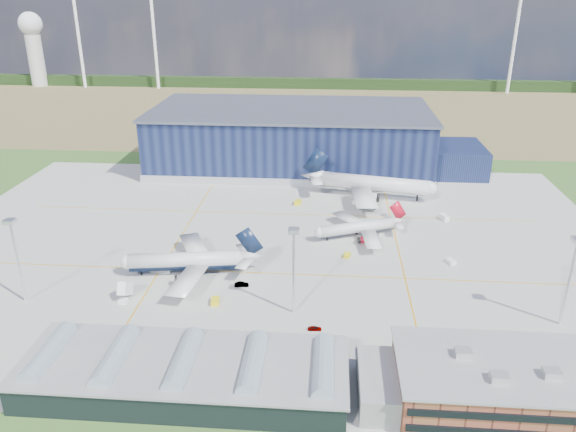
# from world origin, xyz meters

# --- Properties ---
(ground) EXTENTS (600.00, 600.00, 0.00)m
(ground) POSITION_xyz_m (0.00, 0.00, 0.00)
(ground) COLOR #2C521F
(ground) RESTS_ON ground
(apron) EXTENTS (220.00, 160.00, 0.08)m
(apron) POSITION_xyz_m (0.00, 10.00, 0.03)
(apron) COLOR #A8A8A2
(apron) RESTS_ON ground
(farmland) EXTENTS (600.00, 220.00, 0.01)m
(farmland) POSITION_xyz_m (0.00, 220.00, 0.00)
(farmland) COLOR olive
(farmland) RESTS_ON ground
(treeline) EXTENTS (600.00, 8.00, 8.00)m
(treeline) POSITION_xyz_m (0.00, 300.00, 4.00)
(treeline) COLOR black
(treeline) RESTS_ON ground
(horizon_dressing) EXTENTS (440.20, 18.00, 70.00)m
(horizon_dressing) POSITION_xyz_m (-191.30, 294.39, 34.20)
(horizon_dressing) COLOR white
(horizon_dressing) RESTS_ON ground
(hangar) EXTENTS (145.00, 62.00, 26.10)m
(hangar) POSITION_xyz_m (2.81, 94.80, 11.62)
(hangar) COLOR #101737
(hangar) RESTS_ON ground
(ops_building) EXTENTS (46.00, 23.00, 10.90)m
(ops_building) POSITION_xyz_m (55.01, -60.00, 4.79)
(ops_building) COLOR brown
(ops_building) RESTS_ON ground
(glass_concourse) EXTENTS (78.00, 23.00, 8.60)m
(glass_concourse) POSITION_xyz_m (-6.45, -60.00, 3.69)
(glass_concourse) COLOR black
(glass_concourse) RESTS_ON ground
(light_mast_west) EXTENTS (2.60, 2.60, 23.00)m
(light_mast_west) POSITION_xyz_m (-60.00, -30.00, 15.43)
(light_mast_west) COLOR silver
(light_mast_west) RESTS_ON ground
(light_mast_center) EXTENTS (2.60, 2.60, 23.00)m
(light_mast_center) POSITION_xyz_m (10.00, -30.00, 15.43)
(light_mast_center) COLOR silver
(light_mast_center) RESTS_ON ground
(light_mast_east) EXTENTS (2.60, 2.60, 23.00)m
(light_mast_east) POSITION_xyz_m (75.00, -30.00, 15.43)
(light_mast_east) COLOR silver
(light_mast_east) RESTS_ON ground
(airliner_navy) EXTENTS (46.67, 45.92, 13.41)m
(airliner_navy) POSITION_xyz_m (-21.71, -12.00, 6.70)
(airliner_navy) COLOR silver
(airliner_navy) RESTS_ON ground
(airliner_red) EXTENTS (42.50, 42.10, 10.73)m
(airliner_red) POSITION_xyz_m (27.30, 16.98, 5.36)
(airliner_red) COLOR silver
(airliner_red) RESTS_ON ground
(airliner_widebody) EXTENTS (62.51, 61.62, 17.30)m
(airliner_widebody) POSITION_xyz_m (35.08, 55.00, 8.65)
(airliner_widebody) COLOR silver
(airliner_widebody) RESTS_ON ground
(gse_tug_a) EXTENTS (2.41, 3.54, 1.38)m
(gse_tug_a) POSITION_xyz_m (-10.44, -27.45, 0.69)
(gse_tug_a) COLOR yellow
(gse_tug_a) RESTS_ON ground
(gse_tug_b) EXTENTS (2.36, 2.99, 1.14)m
(gse_tug_b) POSITION_xyz_m (23.96, 2.22, 0.57)
(gse_tug_b) COLOR yellow
(gse_tug_b) RESTS_ON ground
(gse_van_a) EXTENTS (5.80, 2.57, 2.52)m
(gse_van_a) POSITION_xyz_m (-29.42, -11.35, 1.26)
(gse_van_a) COLOR white
(gse_van_a) RESTS_ON ground
(gse_cart_a) EXTENTS (3.03, 3.53, 1.29)m
(gse_cart_a) POSITION_xyz_m (54.52, 0.45, 0.65)
(gse_cart_a) COLOR white
(gse_cart_a) RESTS_ON ground
(gse_van_b) EXTENTS (3.27, 4.60, 1.92)m
(gse_van_b) POSITION_xyz_m (58.36, 34.05, 0.96)
(gse_van_b) COLOR white
(gse_van_b) RESTS_ON ground
(gse_tug_c) EXTENTS (2.68, 3.75, 1.51)m
(gse_tug_c) POSITION_xyz_m (6.34, 44.87, 0.75)
(gse_tug_c) COLOR yellow
(gse_tug_c) RESTS_ON ground
(gse_cart_b) EXTENTS (3.70, 3.36, 1.34)m
(gse_cart_b) POSITION_xyz_m (28.43, 46.90, 0.67)
(gse_cart_b) COLOR white
(gse_cart_b) RESTS_ON ground
(airstair) EXTENTS (2.38, 5.62, 3.55)m
(airstair) POSITION_xyz_m (-34.35, -26.40, 1.78)
(airstair) COLOR white
(airstair) RESTS_ON ground
(car_a) EXTENTS (3.34, 1.52, 1.11)m
(car_a) POSITION_xyz_m (15.62, -37.48, 0.56)
(car_a) COLOR #99999E
(car_a) RESTS_ON ground
(car_b) EXTENTS (4.08, 1.88, 1.30)m
(car_b) POSITION_xyz_m (-5.03, -18.09, 0.65)
(car_b) COLOR #99999E
(car_b) RESTS_ON ground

